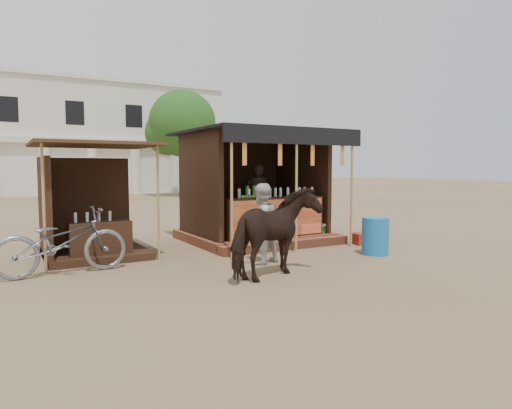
% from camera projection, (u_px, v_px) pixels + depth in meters
% --- Properties ---
extents(ground, '(120.00, 120.00, 0.00)m').
position_uv_depth(ground, '(299.00, 270.00, 8.36)').
color(ground, '#846B4C').
rests_on(ground, ground).
extents(main_stall, '(3.60, 3.61, 2.78)m').
position_uv_depth(main_stall, '(256.00, 201.00, 11.69)').
color(main_stall, '#984D31').
rests_on(main_stall, ground).
extents(secondary_stall, '(2.40, 2.40, 2.38)m').
position_uv_depth(secondary_stall, '(86.00, 217.00, 9.54)').
color(secondary_stall, '#341F13').
rests_on(secondary_stall, ground).
extents(cow, '(2.01, 1.46, 1.55)m').
position_uv_depth(cow, '(276.00, 233.00, 7.74)').
color(cow, black).
rests_on(cow, ground).
extents(motorbike, '(2.28, 0.94, 1.17)m').
position_uv_depth(motorbike, '(62.00, 242.00, 7.98)').
color(motorbike, gray).
rests_on(motorbike, ground).
extents(bystander, '(0.90, 0.79, 1.57)m').
position_uv_depth(bystander, '(261.00, 224.00, 8.89)').
color(bystander, beige).
rests_on(bystander, ground).
extents(blue_barrel, '(0.66, 0.66, 0.80)m').
position_uv_depth(blue_barrel, '(375.00, 236.00, 9.86)').
color(blue_barrel, '#1667AA').
rests_on(blue_barrel, ground).
extents(red_crate, '(0.43, 0.47, 0.27)m').
position_uv_depth(red_crate, '(361.00, 239.00, 11.20)').
color(red_crate, maroon).
rests_on(red_crate, ground).
extents(cooler, '(0.72, 0.57, 0.46)m').
position_uv_depth(cooler, '(311.00, 232.00, 11.68)').
color(cooler, '#19701F').
rests_on(cooler, ground).
extents(background_building, '(26.00, 7.45, 8.18)m').
position_uv_depth(background_building, '(39.00, 139.00, 33.01)').
color(background_building, silver).
rests_on(background_building, ground).
extents(tree, '(4.50, 4.40, 7.00)m').
position_uv_depth(tree, '(179.00, 126.00, 30.04)').
color(tree, '#382314').
rests_on(tree, ground).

